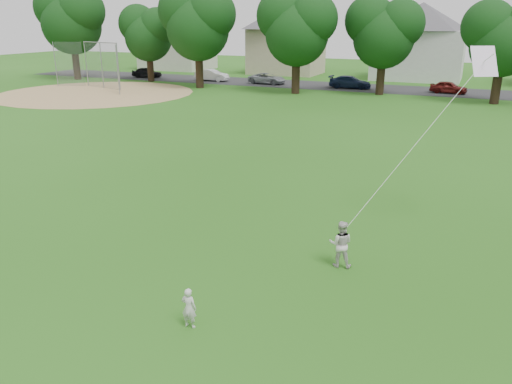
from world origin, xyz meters
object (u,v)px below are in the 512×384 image
at_px(older_boy, 341,244).
at_px(kite, 415,145).
at_px(baseball_backstop, 98,66).
at_px(toddler, 189,308).

relative_size(older_boy, kite, 0.20).
bearing_deg(baseball_backstop, kite, -37.63).
xyz_separation_m(toddler, older_boy, (2.32, 4.19, 0.19)).
bearing_deg(baseball_backstop, older_boy, -41.08).
bearing_deg(kite, older_boy, -126.00).
distance_m(older_boy, baseball_backstop, 41.85).
bearing_deg(older_boy, kite, -136.96).
xyz_separation_m(older_boy, baseball_backstop, (-31.53, 27.48, 1.53)).
bearing_deg(toddler, baseball_backstop, -50.18).
height_order(older_boy, baseball_backstop, baseball_backstop).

